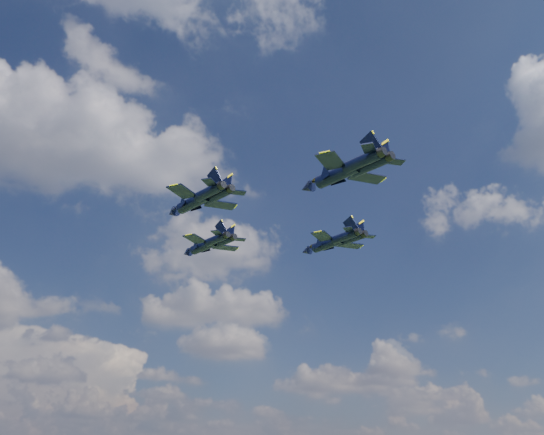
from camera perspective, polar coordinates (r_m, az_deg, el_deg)
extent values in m
cylinder|color=black|center=(107.09, -6.40, -2.68)|extent=(5.39, 8.03, 1.65)
cone|color=black|center=(111.21, -8.04, -3.34)|extent=(2.51, 2.84, 1.56)
ellipsoid|color=brown|center=(109.59, -7.34, -2.81)|extent=(2.04, 2.73, 0.75)
cube|color=black|center=(103.89, -7.26, -2.01)|extent=(4.52, 4.77, 0.16)
cube|color=black|center=(107.58, -4.41, -2.84)|extent=(4.46, 2.85, 0.16)
cube|color=black|center=(100.71, -5.21, -1.43)|extent=(2.36, 2.59, 0.13)
cube|color=black|center=(103.47, -3.13, -2.07)|extent=(2.21, 1.40, 0.13)
cube|color=black|center=(102.50, -4.83, -1.05)|extent=(1.87, 2.12, 2.76)
cube|color=black|center=(103.65, -3.96, -1.33)|extent=(1.54, 2.66, 2.76)
cylinder|color=black|center=(88.90, -7.37, 1.44)|extent=(5.62, 8.32, 1.71)
cone|color=black|center=(93.11, -9.36, 0.43)|extent=(2.61, 2.94, 1.62)
ellipsoid|color=brown|center=(91.49, -8.51, 1.16)|extent=(2.13, 2.83, 0.78)
cube|color=black|center=(85.71, -8.46, 2.44)|extent=(4.68, 4.95, 0.17)
cube|color=black|center=(89.35, -4.88, 1.21)|extent=(4.63, 2.97, 0.17)
cube|color=black|center=(82.47, -5.91, 3.34)|extent=(2.44, 2.69, 0.13)
cube|color=black|center=(85.21, -3.27, 2.37)|extent=(2.30, 1.46, 0.13)
cube|color=black|center=(84.36, -5.42, 3.71)|extent=(1.95, 2.19, 2.86)
cube|color=black|center=(85.51, -4.31, 3.30)|extent=(1.60, 2.75, 2.86)
cylinder|color=black|center=(108.46, 5.30, -2.46)|extent=(5.64, 8.60, 1.76)
cone|color=black|center=(112.15, 3.20, -3.20)|extent=(2.65, 3.02, 1.66)
ellipsoid|color=brown|center=(110.72, 4.08, -2.62)|extent=(2.14, 2.92, 0.80)
cube|color=black|center=(104.80, 4.76, -1.75)|extent=(4.84, 5.07, 0.18)
cube|color=black|center=(109.72, 7.31, -2.60)|extent=(4.72, 2.97, 0.18)
cube|color=black|center=(102.25, 7.23, -1.11)|extent=(2.53, 2.76, 0.14)
cube|color=black|center=(105.91, 9.05, -1.77)|extent=(2.35, 1.48, 0.14)
cube|color=black|center=(104.26, 7.41, -0.72)|extent=(1.96, 2.29, 2.94)
cube|color=black|center=(105.79, 8.18, -1.00)|extent=(1.63, 2.84, 2.94)
cylinder|color=black|center=(85.59, 6.22, 4.06)|extent=(6.23, 9.30, 1.91)
cone|color=black|center=(89.32, 3.27, 2.79)|extent=(2.90, 3.28, 1.80)
ellipsoid|color=brown|center=(87.93, 4.49, 3.67)|extent=(2.36, 3.16, 0.87)
cube|color=black|center=(81.78, 5.54, 5.36)|extent=(5.23, 5.52, 0.19)
cube|color=black|center=(87.06, 8.93, 3.74)|extent=(5.16, 3.29, 0.19)
cube|color=black|center=(79.37, 9.08, 6.47)|extent=(2.73, 3.00, 0.15)
cube|color=black|center=(83.33, 11.48, 5.18)|extent=(2.56, 1.61, 0.15)
cube|color=black|center=(81.65, 9.26, 6.80)|extent=(2.16, 2.46, 3.19)
cube|color=black|center=(83.30, 10.27, 6.25)|extent=(1.78, 3.08, 3.19)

